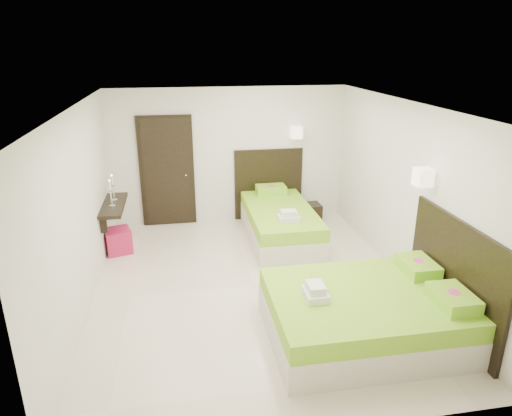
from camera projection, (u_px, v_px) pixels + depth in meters
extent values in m
plane|color=beige|center=(253.00, 286.00, 6.68)|extent=(5.50, 5.50, 0.00)
cube|color=beige|center=(280.00, 229.00, 8.24)|extent=(1.13, 2.26, 0.36)
cube|color=#71B11C|center=(280.00, 214.00, 8.14)|extent=(1.12, 2.24, 0.23)
cube|color=black|center=(268.00, 184.00, 9.08)|extent=(1.36, 0.05, 1.41)
cube|color=#86C423|center=(271.00, 190.00, 8.86)|extent=(0.56, 0.38, 0.16)
cylinder|color=#E33595|center=(271.00, 186.00, 8.83)|extent=(0.14, 0.14, 0.00)
cube|color=silver|center=(289.00, 218.00, 7.51)|extent=(0.34, 0.25, 0.09)
cube|color=silver|center=(289.00, 213.00, 7.48)|extent=(0.25, 0.19, 0.09)
cube|color=beige|center=(296.00, 132.00, 8.67)|extent=(0.20, 0.20, 0.23)
cylinder|color=#2D2116|center=(295.00, 132.00, 8.74)|extent=(0.03, 0.16, 0.03)
cube|color=beige|center=(364.00, 323.00, 5.48)|extent=(2.26, 1.70, 0.36)
cube|color=#71B11C|center=(366.00, 302.00, 5.38)|extent=(2.24, 1.68, 0.23)
cube|color=black|center=(454.00, 277.00, 5.47)|extent=(0.05, 1.93, 1.42)
cube|color=#86C423|center=(453.00, 298.00, 5.08)|extent=(0.39, 0.57, 0.16)
cylinder|color=#E33595|center=(454.00, 292.00, 5.05)|extent=(0.14, 0.14, 0.00)
cube|color=#86C423|center=(418.00, 266.00, 5.81)|extent=(0.39, 0.57, 0.16)
cylinder|color=#E33595|center=(418.00, 260.00, 5.79)|extent=(0.14, 0.14, 0.00)
cube|color=silver|center=(315.00, 294.00, 5.22)|extent=(0.25, 0.34, 0.09)
cube|color=silver|center=(316.00, 288.00, 5.19)|extent=(0.19, 0.25, 0.09)
cube|color=beige|center=(423.00, 177.00, 5.75)|extent=(0.20, 0.20, 0.23)
cylinder|color=#2D2116|center=(429.00, 177.00, 5.77)|extent=(0.16, 0.03, 0.03)
cube|color=black|center=(309.00, 213.00, 9.01)|extent=(0.43, 0.38, 0.37)
cube|color=#A0153D|center=(118.00, 241.00, 7.70)|extent=(0.51, 0.51, 0.41)
cube|color=black|center=(167.00, 172.00, 8.64)|extent=(1.02, 0.06, 2.14)
cube|color=black|center=(167.00, 172.00, 8.61)|extent=(0.88, 0.04, 2.06)
cylinder|color=silver|center=(186.00, 175.00, 8.65)|extent=(0.03, 0.10, 0.03)
cube|color=black|center=(114.00, 205.00, 7.55)|extent=(0.35, 1.20, 0.06)
cube|color=black|center=(104.00, 224.00, 7.17)|extent=(0.10, 0.04, 0.30)
cube|color=black|center=(111.00, 205.00, 8.00)|extent=(0.10, 0.04, 0.30)
cylinder|color=silver|center=(112.00, 206.00, 7.40)|extent=(0.10, 0.10, 0.02)
cylinder|color=silver|center=(111.00, 199.00, 7.36)|extent=(0.02, 0.02, 0.22)
cone|color=silver|center=(111.00, 191.00, 7.32)|extent=(0.07, 0.07, 0.04)
cylinder|color=white|center=(110.00, 186.00, 7.28)|extent=(0.02, 0.02, 0.15)
sphere|color=#FFB23F|center=(109.00, 180.00, 7.25)|extent=(0.02, 0.02, 0.02)
cylinder|color=silver|center=(114.00, 200.00, 7.68)|extent=(0.10, 0.10, 0.02)
cylinder|color=silver|center=(114.00, 193.00, 7.64)|extent=(0.02, 0.02, 0.22)
cone|color=silver|center=(113.00, 186.00, 7.59)|extent=(0.07, 0.07, 0.04)
cylinder|color=white|center=(112.00, 180.00, 7.56)|extent=(0.02, 0.02, 0.15)
sphere|color=#FFB23F|center=(112.00, 175.00, 7.53)|extent=(0.02, 0.02, 0.02)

